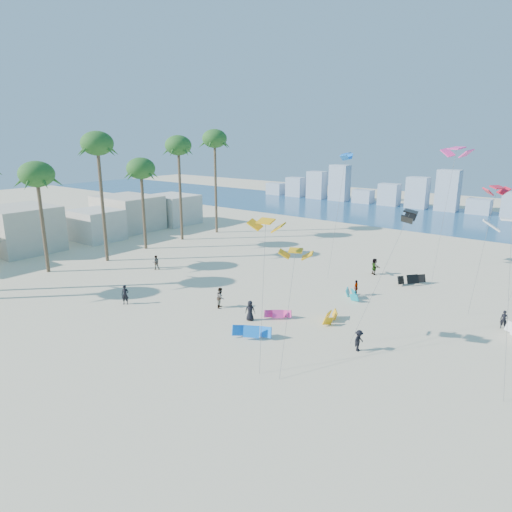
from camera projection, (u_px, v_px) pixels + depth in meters
The scene contains 10 objects.
ground at pixel (84, 356), 32.15m from camera, with size 220.00×220.00×0.00m, color beige.
ocean at pixel (423, 217), 86.92m from camera, with size 220.00×220.00×0.00m, color navy.
kitesurfer_near at pixel (125, 295), 41.80m from camera, with size 0.67×0.44×1.84m, color black.
kitesurfer_mid at pixel (221, 298), 41.02m from camera, with size 0.91×0.71×1.88m, color gray.
kitesurfers_far at pixel (317, 287), 44.26m from camera, with size 36.12×20.02×1.87m.
grounded_kites at pixel (372, 309), 39.51m from camera, with size 19.62×23.45×1.04m.
flying_kites at pixel (459, 177), 36.63m from camera, with size 28.32×32.22×18.57m.
palm_row at pixel (96, 159), 54.04m from camera, with size 6.23×44.80×16.11m.
beachfront_buildings at pixel (82, 222), 67.35m from camera, with size 11.50×43.00×6.00m.
distant_skyline at pixel (435, 195), 94.44m from camera, with size 85.00×3.00×8.40m.
Camera 1 is at (27.62, -15.47, 15.22)m, focal length 31.73 mm.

